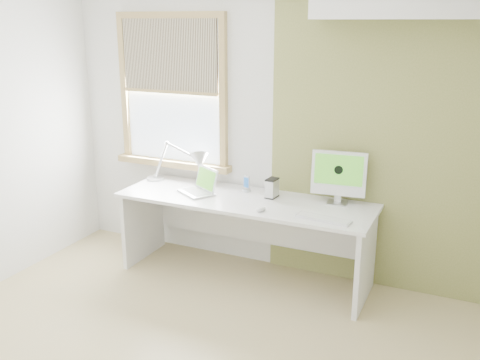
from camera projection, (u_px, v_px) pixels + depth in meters
The scene contains 11 objects.
room at pixel (165, 178), 3.13m from camera, with size 4.04×3.54×2.64m.
accent_wall at pixel (390, 136), 4.25m from camera, with size 2.00×0.02×2.60m, color olive.
window at pixel (172, 92), 4.95m from camera, with size 1.20×0.14×1.42m.
desk at pixel (248, 218), 4.65m from camera, with size 2.20×0.70×0.73m.
desk_lamp at pixel (191, 163), 4.90m from camera, with size 0.69×0.28×0.38m.
laptop at pixel (200, 187), 4.69m from camera, with size 0.39×0.37×0.22m.
phone_dock at pixel (247, 187), 4.73m from camera, with size 0.09×0.09×0.14m.
external_drive at pixel (272, 188), 4.55m from camera, with size 0.09×0.13×0.17m.
imac at pixel (339, 175), 4.37m from camera, with size 0.45×0.16×0.44m.
keyboard at pixel (323, 219), 4.06m from camera, with size 0.44×0.17×0.02m.
mouse at pixel (261, 209), 4.24m from camera, with size 0.06×0.11×0.03m, color white.
Camera 1 is at (1.65, -2.55, 2.18)m, focal length 40.07 mm.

